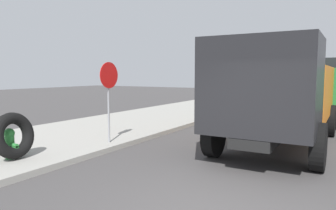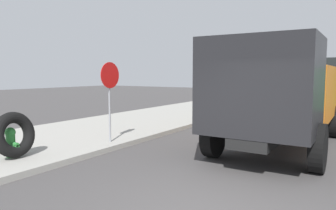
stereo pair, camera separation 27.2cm
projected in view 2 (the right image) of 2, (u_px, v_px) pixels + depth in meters
name	position (u px, v px, depth m)	size (l,w,h in m)	color
fire_hydrant	(11.00, 141.00, 7.66)	(0.25, 0.56, 0.74)	#2D8438
loose_tire	(14.00, 135.00, 7.58)	(1.11, 1.11, 0.28)	black
stop_sign	(110.00, 87.00, 9.25)	(0.76, 0.08, 2.37)	gray
dump_truck_orange	(282.00, 93.00, 9.27)	(7.02, 2.84, 3.00)	orange
dump_truck_green	(335.00, 86.00, 14.71)	(7.09, 3.02, 3.00)	#237033
dump_truck_red	(333.00, 81.00, 24.88)	(7.03, 2.88, 3.00)	red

